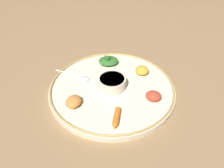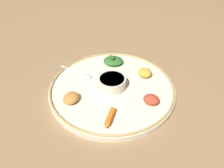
# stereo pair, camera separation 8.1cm
# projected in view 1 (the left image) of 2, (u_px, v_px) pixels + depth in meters

# --- Properties ---
(ground_plane) EXTENTS (2.40, 2.40, 0.00)m
(ground_plane) POSITION_uv_depth(u_px,v_px,m) (112.00, 91.00, 0.83)
(ground_plane) COLOR olive
(platter) EXTENTS (0.45, 0.45, 0.02)m
(platter) POSITION_uv_depth(u_px,v_px,m) (112.00, 89.00, 0.83)
(platter) COLOR beige
(platter) RESTS_ON ground_plane
(platter_rim) EXTENTS (0.45, 0.45, 0.01)m
(platter_rim) POSITION_uv_depth(u_px,v_px,m) (112.00, 87.00, 0.82)
(platter_rim) COLOR tan
(platter_rim) RESTS_ON platter
(center_bowl) EXTENTS (0.10, 0.10, 0.04)m
(center_bowl) POSITION_uv_depth(u_px,v_px,m) (112.00, 82.00, 0.81)
(center_bowl) COLOR beige
(center_bowl) RESTS_ON platter
(spoon) EXTENTS (0.05, 0.15, 0.01)m
(spoon) POSITION_uv_depth(u_px,v_px,m) (78.00, 76.00, 0.86)
(spoon) COLOR silver
(spoon) RESTS_ON platter
(greens_pile) EXTENTS (0.08, 0.09, 0.04)m
(greens_pile) POSITION_uv_depth(u_px,v_px,m) (108.00, 61.00, 0.93)
(greens_pile) COLOR #2D6628
(greens_pile) RESTS_ON platter
(carrot_near_spoon) EXTENTS (0.08, 0.02, 0.02)m
(carrot_near_spoon) POSITION_uv_depth(u_px,v_px,m) (116.00, 118.00, 0.69)
(carrot_near_spoon) COLOR orange
(carrot_near_spoon) RESTS_ON platter
(mound_lentil_yellow) EXTENTS (0.07, 0.07, 0.03)m
(mound_lentil_yellow) POSITION_uv_depth(u_px,v_px,m) (142.00, 70.00, 0.88)
(mound_lentil_yellow) COLOR gold
(mound_lentil_yellow) RESTS_ON platter
(mound_squash) EXTENTS (0.07, 0.06, 0.03)m
(mound_squash) POSITION_uv_depth(u_px,v_px,m) (74.00, 101.00, 0.74)
(mound_squash) COLOR #C67A38
(mound_squash) RESTS_ON platter
(mound_berbere_red) EXTENTS (0.05, 0.06, 0.03)m
(mound_berbere_red) POSITION_uv_depth(u_px,v_px,m) (153.00, 96.00, 0.76)
(mound_berbere_red) COLOR #B73D28
(mound_berbere_red) RESTS_ON platter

